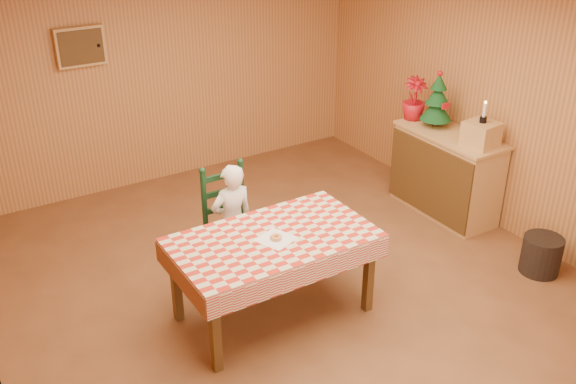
# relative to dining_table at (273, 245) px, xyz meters

# --- Properties ---
(ground) EXTENTS (6.00, 6.00, 0.00)m
(ground) POSITION_rel_dining_table_xyz_m (0.34, 0.11, -0.69)
(ground) COLOR brown
(ground) RESTS_ON ground
(cabin_walls) EXTENTS (5.10, 6.05, 2.65)m
(cabin_walls) POSITION_rel_dining_table_xyz_m (0.34, 0.65, 1.14)
(cabin_walls) COLOR #BB7C43
(cabin_walls) RESTS_ON ground
(dining_table) EXTENTS (1.66, 0.96, 0.77)m
(dining_table) POSITION_rel_dining_table_xyz_m (0.00, 0.00, 0.00)
(dining_table) COLOR #523516
(dining_table) RESTS_ON ground
(ladder_chair) EXTENTS (0.44, 0.40, 1.08)m
(ladder_chair) POSITION_rel_dining_table_xyz_m (0.00, 0.79, -0.18)
(ladder_chair) COLOR black
(ladder_chair) RESTS_ON ground
(seated_child) EXTENTS (0.41, 0.27, 1.12)m
(seated_child) POSITION_rel_dining_table_xyz_m (0.00, 0.73, -0.13)
(seated_child) COLOR white
(seated_child) RESTS_ON ground
(napkin) EXTENTS (0.34, 0.34, 0.00)m
(napkin) POSITION_rel_dining_table_xyz_m (0.00, -0.05, 0.08)
(napkin) COLOR white
(napkin) RESTS_ON dining_table
(donut) EXTENTS (0.12, 0.12, 0.03)m
(donut) POSITION_rel_dining_table_xyz_m (0.00, -0.05, 0.10)
(donut) COLOR #D7914D
(donut) RESTS_ON napkin
(shelf_unit) EXTENTS (0.54, 1.24, 0.93)m
(shelf_unit) POSITION_rel_dining_table_xyz_m (2.55, 0.62, -0.22)
(shelf_unit) COLOR tan
(shelf_unit) RESTS_ON ground
(crate) EXTENTS (0.33, 0.33, 0.25)m
(crate) POSITION_rel_dining_table_xyz_m (2.56, 0.22, 0.37)
(crate) COLOR tan
(crate) RESTS_ON shelf_unit
(christmas_tree) EXTENTS (0.34, 0.34, 0.62)m
(christmas_tree) POSITION_rel_dining_table_xyz_m (2.56, 0.87, 0.52)
(christmas_tree) COLOR #523516
(christmas_tree) RESTS_ON shelf_unit
(flower_arrangement) EXTENTS (0.33, 0.33, 0.48)m
(flower_arrangement) POSITION_rel_dining_table_xyz_m (2.51, 1.17, 0.48)
(flower_arrangement) COLOR #AE101A
(flower_arrangement) RESTS_ON shelf_unit
(candle_set) EXTENTS (0.07, 0.07, 0.22)m
(candle_set) POSITION_rel_dining_table_xyz_m (2.56, 0.22, 0.56)
(candle_set) COLOR black
(candle_set) RESTS_ON crate
(storage_bin) EXTENTS (0.47, 0.47, 0.37)m
(storage_bin) POSITION_rel_dining_table_xyz_m (2.48, -0.77, -0.50)
(storage_bin) COLOR black
(storage_bin) RESTS_ON ground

